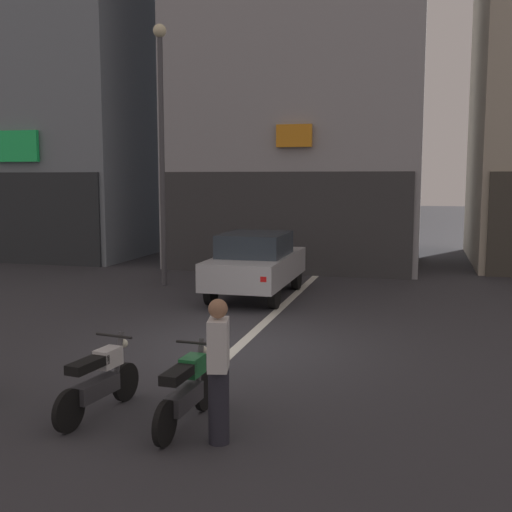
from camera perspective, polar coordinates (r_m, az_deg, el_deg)
The scene contains 8 objects.
ground_plane at distance 11.18m, azimuth -1.73°, elevation -8.41°, with size 120.00×120.00×0.00m, color #333338.
lane_centre_line at distance 16.87m, azimuth 4.13°, elevation -3.09°, with size 0.20×18.00×0.01m, color silver.
building_corner_left at distance 28.39m, azimuth -17.17°, elevation 16.89°, with size 8.67×10.07×15.93m.
car_silver_crossing_near at distance 15.67m, azimuth 0.02°, elevation -0.60°, with size 1.77×4.10×1.64m.
street_lamp at distance 17.48m, azimuth -8.67°, elevation 11.34°, with size 0.36×0.36×7.11m.
motorcycle_white_row_leftmost at distance 8.27m, azimuth -14.19°, elevation -10.98°, with size 0.55×1.66×0.98m.
motorcycle_green_row_left_mid at distance 7.73m, azimuth -6.42°, elevation -12.10°, with size 0.55×1.67×0.98m.
person_by_motorcycles at distance 7.11m, azimuth -3.46°, elevation -10.41°, with size 0.29×0.40×1.67m.
Camera 1 is at (3.10, -10.31, 3.00)m, focal length 43.56 mm.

